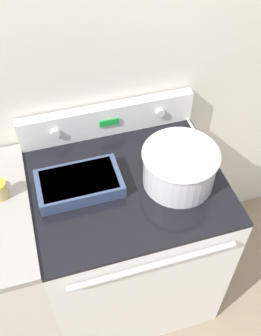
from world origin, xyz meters
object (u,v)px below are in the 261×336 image
Objects in this scene: spice_jar_yellow_cap at (0,190)px; mixing_bowl at (180,166)px; casserole_dish at (79,183)px; ladle at (207,146)px.

mixing_bowl is at bearing -9.24° from spice_jar_yellow_cap.
casserole_dish is 4.25× the size of spice_jar_yellow_cap.
casserole_dish is 0.59m from ladle.
ladle is (0.59, 0.05, -0.00)m from casserole_dish.
spice_jar_yellow_cap reaches higher than casserole_dish.
mixing_bowl is 0.72m from spice_jar_yellow_cap.
casserole_dish is 1.21× the size of ladle.
mixing_bowl is at bearing -145.18° from ladle.
ladle is at bearing 34.82° from mixing_bowl.
mixing_bowl reaches higher than casserole_dish.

